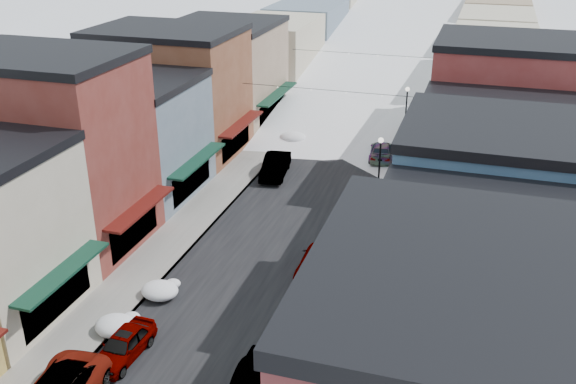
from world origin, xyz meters
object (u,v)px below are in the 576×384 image
Objects in this scene: car_dark_hatch at (275,166)px; streetlamp_near at (380,161)px; trash_can at (324,316)px; car_silver_sedan at (124,345)px; car_green_sedan at (256,377)px.

streetlamp_near is (8.87, -2.42, 2.37)m from car_dark_hatch.
car_dark_hatch is 6.19× the size of trash_can.
car_silver_sedan reaches higher than trash_can.
trash_can is 16.58m from streetlamp_near.
car_dark_hatch reaches higher than car_green_sedan.
car_silver_sedan is 23.63m from streetlamp_near.
streetlamp_near is (0.00, 16.37, 2.64)m from trash_can.
car_silver_sedan is 24.24m from car_dark_hatch.
car_dark_hatch is 1.06× the size of streetlamp_near.
car_green_sedan is 22.36m from streetlamp_near.
car_dark_hatch is at bearing 93.17° from car_silver_sedan.
car_silver_sedan is at bearing -97.19° from car_dark_hatch.
car_green_sedan reaches higher than car_silver_sedan.
car_green_sedan is at bearing 0.06° from car_silver_sedan.
car_dark_hatch is at bearing 115.29° from trash_can.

